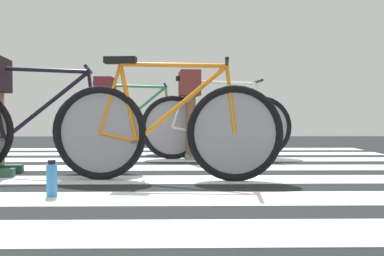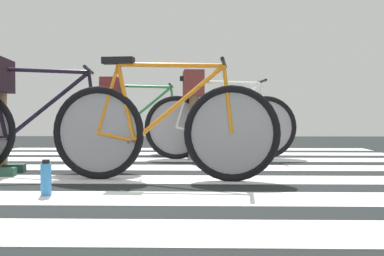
# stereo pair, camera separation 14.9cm
# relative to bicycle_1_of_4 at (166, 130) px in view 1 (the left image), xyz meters

# --- Properties ---
(ground) EXTENTS (18.00, 14.00, 0.02)m
(ground) POSITION_rel_bicycle_1_of_4_xyz_m (0.06, 0.23, -0.40)
(ground) COLOR black
(crosswalk_markings) EXTENTS (5.45, 5.74, 0.00)m
(crosswalk_markings) POSITION_rel_bicycle_1_of_4_xyz_m (0.08, 0.43, -0.38)
(crosswalk_markings) COLOR silver
(crosswalk_markings) RESTS_ON ground
(bicycle_1_of_4) EXTENTS (1.73, 0.52, 0.93)m
(bicycle_1_of_4) POSITION_rel_bicycle_1_of_4_xyz_m (0.00, 0.00, 0.00)
(bicycle_1_of_4) COLOR black
(bicycle_1_of_4) RESTS_ON ground
(bicycle_2_of_4) EXTENTS (1.73, 0.52, 0.93)m
(bicycle_2_of_4) POSITION_rel_bicycle_1_of_4_xyz_m (-1.12, 0.36, 0.00)
(bicycle_2_of_4) COLOR black
(bicycle_2_of_4) RESTS_ON ground
(bicycle_3_of_4) EXTENTS (1.73, 0.52, 0.93)m
(bicycle_3_of_4) POSITION_rel_bicycle_1_of_4_xyz_m (0.51, 1.67, 0.00)
(bicycle_3_of_4) COLOR black
(bicycle_3_of_4) RESTS_ON ground
(cyclist_3_of_4) EXTENTS (0.34, 0.43, 0.99)m
(cyclist_3_of_4) POSITION_rel_bicycle_1_of_4_xyz_m (0.20, 1.65, 0.26)
(cyclist_3_of_4) COLOR brown
(cyclist_3_of_4) RESTS_ON ground
(bicycle_4_of_4) EXTENTS (1.74, 0.52, 0.93)m
(bicycle_4_of_4) POSITION_rel_bicycle_1_of_4_xyz_m (-0.56, 2.33, 0.00)
(bicycle_4_of_4) COLOR black
(bicycle_4_of_4) RESTS_ON ground
(cyclist_4_of_4) EXTENTS (0.31, 0.41, 0.98)m
(cyclist_4_of_4) POSITION_rel_bicycle_1_of_4_xyz_m (-0.87, 2.33, 0.25)
(cyclist_4_of_4) COLOR brown
(cyclist_4_of_4) RESTS_ON ground
(water_bottle) EXTENTS (0.06, 0.06, 0.22)m
(water_bottle) POSITION_rel_bicycle_1_of_4_xyz_m (-0.66, -0.65, -0.28)
(water_bottle) COLOR #3985CF
(water_bottle) RESTS_ON ground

